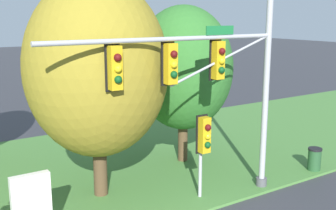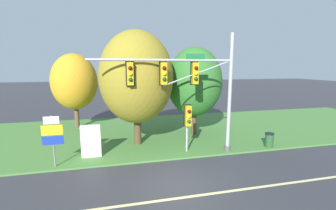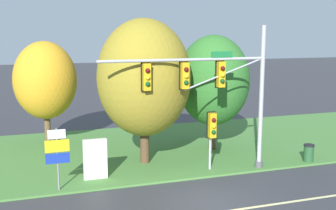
{
  "view_description": "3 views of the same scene",
  "coord_description": "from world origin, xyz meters",
  "px_view_note": "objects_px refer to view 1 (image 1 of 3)",
  "views": [
    {
      "loc": [
        -6.93,
        -7.47,
        6.36
      ],
      "look_at": [
        0.4,
        3.8,
        3.45
      ],
      "focal_mm": 45.0,
      "sensor_mm": 36.0,
      "label": 1
    },
    {
      "loc": [
        -2.66,
        -9.24,
        5.26
      ],
      "look_at": [
        0.21,
        2.99,
        3.14
      ],
      "focal_mm": 24.0,
      "sensor_mm": 36.0,
      "label": 2
    },
    {
      "loc": [
        -6.85,
        -15.16,
        6.92
      ],
      "look_at": [
        -0.49,
        4.12,
        3.37
      ],
      "focal_mm": 45.0,
      "sensor_mm": 36.0,
      "label": 3
    }
  ],
  "objects_px": {
    "tree_left_of_mast": "(97,69)",
    "info_kiosk": "(32,206)",
    "tree_behind_signpost": "(183,68)",
    "pedestrian_signal_near_kerb": "(204,140)",
    "trash_bin": "(314,159)",
    "traffic_signal_mast": "(210,76)"
  },
  "relations": [
    {
      "from": "tree_left_of_mast",
      "to": "info_kiosk",
      "type": "xyz_separation_m",
      "value": [
        -2.85,
        -1.67,
        -3.54
      ]
    },
    {
      "from": "traffic_signal_mast",
      "to": "tree_left_of_mast",
      "type": "xyz_separation_m",
      "value": [
        -2.77,
        2.56,
        0.15
      ]
    },
    {
      "from": "info_kiosk",
      "to": "trash_bin",
      "type": "relative_size",
      "value": 2.04
    },
    {
      "from": "trash_bin",
      "to": "tree_left_of_mast",
      "type": "bearing_deg",
      "value": 162.78
    },
    {
      "from": "tree_left_of_mast",
      "to": "trash_bin",
      "type": "height_order",
      "value": "tree_left_of_mast"
    },
    {
      "from": "pedestrian_signal_near_kerb",
      "to": "trash_bin",
      "type": "relative_size",
      "value": 3.18
    },
    {
      "from": "traffic_signal_mast",
      "to": "trash_bin",
      "type": "xyz_separation_m",
      "value": [
        5.53,
        -0.01,
        -3.87
      ]
    },
    {
      "from": "tree_left_of_mast",
      "to": "info_kiosk",
      "type": "bearing_deg",
      "value": -149.59
    },
    {
      "from": "tree_behind_signpost",
      "to": "trash_bin",
      "type": "height_order",
      "value": "tree_behind_signpost"
    },
    {
      "from": "pedestrian_signal_near_kerb",
      "to": "tree_left_of_mast",
      "type": "relative_size",
      "value": 0.39
    },
    {
      "from": "tree_left_of_mast",
      "to": "trash_bin",
      "type": "distance_m",
      "value": 9.58
    },
    {
      "from": "traffic_signal_mast",
      "to": "tree_left_of_mast",
      "type": "bearing_deg",
      "value": 137.26
    },
    {
      "from": "tree_behind_signpost",
      "to": "info_kiosk",
      "type": "distance_m",
      "value": 8.5
    },
    {
      "from": "pedestrian_signal_near_kerb",
      "to": "tree_behind_signpost",
      "type": "height_order",
      "value": "tree_behind_signpost"
    },
    {
      "from": "info_kiosk",
      "to": "tree_left_of_mast",
      "type": "bearing_deg",
      "value": 30.41
    },
    {
      "from": "traffic_signal_mast",
      "to": "info_kiosk",
      "type": "bearing_deg",
      "value": 170.98
    },
    {
      "from": "pedestrian_signal_near_kerb",
      "to": "tree_left_of_mast",
      "type": "distance_m",
      "value": 4.31
    },
    {
      "from": "traffic_signal_mast",
      "to": "tree_left_of_mast",
      "type": "distance_m",
      "value": 3.78
    },
    {
      "from": "tree_left_of_mast",
      "to": "tree_behind_signpost",
      "type": "xyz_separation_m",
      "value": [
        4.47,
        1.33,
        -0.45
      ]
    },
    {
      "from": "traffic_signal_mast",
      "to": "tree_left_of_mast",
      "type": "height_order",
      "value": "tree_left_of_mast"
    },
    {
      "from": "traffic_signal_mast",
      "to": "tree_behind_signpost",
      "type": "height_order",
      "value": "traffic_signal_mast"
    },
    {
      "from": "tree_behind_signpost",
      "to": "trash_bin",
      "type": "xyz_separation_m",
      "value": [
        3.83,
        -3.91,
        -3.57
      ]
    }
  ]
}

